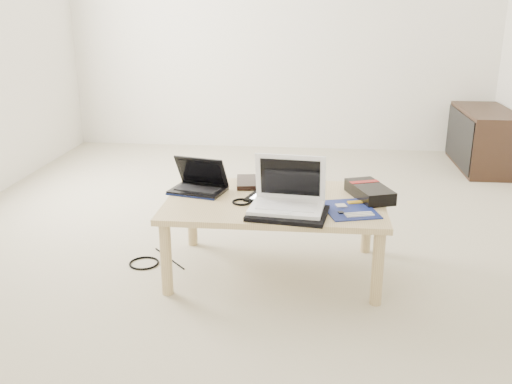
# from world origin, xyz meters

# --- Properties ---
(ground) EXTENTS (4.00, 4.00, 0.00)m
(ground) POSITION_xyz_m (0.00, 0.00, 0.00)
(ground) COLOR beige
(ground) RESTS_ON ground
(coffee_table) EXTENTS (1.10, 0.70, 0.40)m
(coffee_table) POSITION_xyz_m (0.15, -0.74, 0.35)
(coffee_table) COLOR tan
(coffee_table) RESTS_ON ground
(media_cabinet) EXTENTS (0.41, 0.90, 0.50)m
(media_cabinet) POSITION_xyz_m (1.77, 1.45, 0.25)
(media_cabinet) COLOR #341E15
(media_cabinet) RESTS_ON ground
(book) EXTENTS (0.29, 0.26, 0.03)m
(book) POSITION_xyz_m (0.05, -0.49, 0.41)
(book) COLOR black
(book) RESTS_ON coffee_table
(netbook) EXTENTS (0.32, 0.26, 0.19)m
(netbook) POSITION_xyz_m (-0.26, -0.64, 0.44)
(netbook) COLOR black
(netbook) RESTS_ON coffee_table
(tablet) EXTENTS (0.32, 0.27, 0.01)m
(tablet) POSITION_xyz_m (0.15, -0.72, 0.41)
(tablet) COLOR black
(tablet) RESTS_ON coffee_table
(remote) EXTENTS (0.07, 0.23, 0.02)m
(remote) POSITION_xyz_m (0.34, -0.64, 0.41)
(remote) COLOR #B9BABE
(remote) RESTS_ON coffee_table
(neoprene_sleeve) EXTENTS (0.40, 0.31, 0.02)m
(neoprene_sleeve) POSITION_xyz_m (0.22, -0.96, 0.41)
(neoprene_sleeve) COLOR black
(neoprene_sleeve) RESTS_ON coffee_table
(white_laptop) EXTENTS (0.37, 0.28, 0.25)m
(white_laptop) POSITION_xyz_m (0.22, -0.90, 0.47)
(white_laptop) COLOR white
(white_laptop) RESTS_ON neoprene_sleeve
(motherboard) EXTENTS (0.30, 0.34, 0.01)m
(motherboard) POSITION_xyz_m (0.52, -0.85, 0.40)
(motherboard) COLOR #0B174A
(motherboard) RESTS_ON coffee_table
(gpu_box) EXTENTS (0.25, 0.34, 0.07)m
(gpu_box) POSITION_xyz_m (0.63, -0.66, 0.43)
(gpu_box) COLOR black
(gpu_box) RESTS_ON coffee_table
(cable_coil) EXTENTS (0.11, 0.11, 0.01)m
(cable_coil) POSITION_xyz_m (-0.02, -0.80, 0.41)
(cable_coil) COLOR black
(cable_coil) RESTS_ON coffee_table
(floor_cable_coil) EXTENTS (0.20, 0.20, 0.01)m
(floor_cable_coil) POSITION_xyz_m (-0.56, -0.73, 0.01)
(floor_cable_coil) COLOR black
(floor_cable_coil) RESTS_ON ground
(floor_cable_trail) EXTENTS (0.23, 0.25, 0.01)m
(floor_cable_trail) POSITION_xyz_m (-0.44, -0.65, 0.00)
(floor_cable_trail) COLOR black
(floor_cable_trail) RESTS_ON ground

